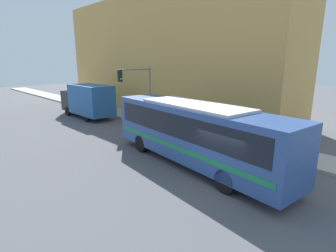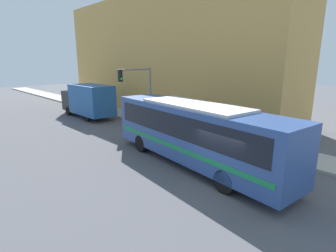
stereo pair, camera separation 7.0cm
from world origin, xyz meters
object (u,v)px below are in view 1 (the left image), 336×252
at_px(delivery_truck, 88,100).
at_px(pedestrian_near_corner, 195,118).
at_px(city_bus, 194,130).
at_px(fire_hydrant, 208,132).
at_px(parking_meter, 155,113).
at_px(traffic_light_pole, 139,86).

height_order(delivery_truck, pedestrian_near_corner, delivery_truck).
height_order(city_bus, fire_hydrant, city_bus).
relative_size(delivery_truck, fire_hydrant, 9.14).
height_order(delivery_truck, parking_meter, delivery_truck).
bearing_deg(fire_hydrant, city_bus, -150.86).
distance_m(city_bus, parking_meter, 9.20).
relative_size(delivery_truck, pedestrian_near_corner, 4.23).
bearing_deg(traffic_light_pole, parking_meter, -36.11).
bearing_deg(parking_meter, pedestrian_near_corner, -69.16).
relative_size(city_bus, traffic_light_pole, 2.42).
xyz_separation_m(delivery_truck, fire_hydrant, (2.45, -12.90, -1.19)).
bearing_deg(city_bus, traffic_light_pole, 76.01).
xyz_separation_m(city_bus, delivery_truck, (1.85, 15.30, -0.17)).
bearing_deg(fire_hydrant, pedestrian_near_corner, 60.62).
bearing_deg(fire_hydrant, parking_meter, 90.00).
xyz_separation_m(parking_meter, pedestrian_near_corner, (1.29, -3.40, -0.11)).
bearing_deg(delivery_truck, traffic_light_pole, -77.61).
bearing_deg(city_bus, fire_hydrant, 35.37).
bearing_deg(fire_hydrant, delivery_truck, 100.77).
distance_m(delivery_truck, parking_meter, 7.63).
distance_m(city_bus, pedestrian_near_corner, 7.36).
bearing_deg(pedestrian_near_corner, traffic_light_pole, 119.30).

